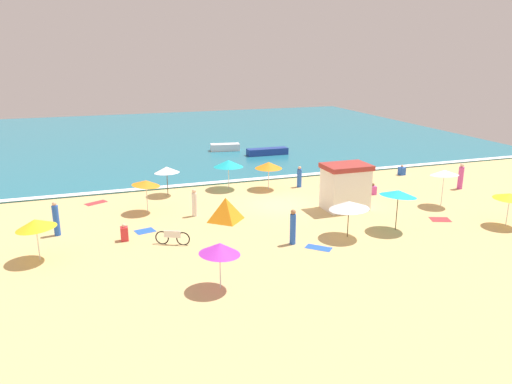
% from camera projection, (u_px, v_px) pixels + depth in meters
% --- Properties ---
extents(ground_plane, '(60.00, 60.00, 0.00)m').
position_uv_depth(ground_plane, '(278.00, 205.00, 31.40)').
color(ground_plane, '#D8B775').
extents(ocean_water, '(60.00, 44.00, 0.10)m').
position_uv_depth(ocean_water, '(189.00, 135.00, 56.82)').
color(ocean_water, teal).
rests_on(ocean_water, ground_plane).
extents(wave_breaker_foam, '(57.00, 0.70, 0.01)m').
position_uv_depth(wave_breaker_foam, '(247.00, 180.00, 37.09)').
color(wave_breaker_foam, white).
rests_on(wave_breaker_foam, ocean_water).
extents(lifeguard_cabana, '(2.80, 2.02, 2.84)m').
position_uv_depth(lifeguard_cabana, '(345.00, 186.00, 30.17)').
color(lifeguard_cabana, white).
rests_on(lifeguard_cabana, ground_plane).
extents(beach_umbrella_0, '(2.18, 2.18, 1.97)m').
position_uv_depth(beach_umbrella_0, '(269.00, 165.00, 34.46)').
color(beach_umbrella_0, silver).
rests_on(beach_umbrella_0, ground_plane).
extents(beach_umbrella_1, '(2.68, 2.67, 2.37)m').
position_uv_depth(beach_umbrella_1, '(398.00, 193.00, 26.41)').
color(beach_umbrella_1, '#4C3823').
rests_on(beach_umbrella_1, ground_plane).
extents(beach_umbrella_2, '(2.29, 2.27, 2.11)m').
position_uv_depth(beach_umbrella_2, '(35.00, 224.00, 22.57)').
color(beach_umbrella_2, silver).
rests_on(beach_umbrella_2, ground_plane).
extents(beach_umbrella_3, '(2.19, 2.20, 2.03)m').
position_uv_depth(beach_umbrella_3, '(167.00, 170.00, 32.99)').
color(beach_umbrella_3, '#4C3823').
rests_on(beach_umbrella_3, ground_plane).
extents(beach_umbrella_4, '(2.97, 2.97, 2.05)m').
position_uv_depth(beach_umbrella_4, '(349.00, 205.00, 25.49)').
color(beach_umbrella_4, '#4C3823').
rests_on(beach_umbrella_4, ground_plane).
extents(beach_umbrella_5, '(2.58, 2.59, 2.14)m').
position_uv_depth(beach_umbrella_5, '(228.00, 163.00, 34.47)').
color(beach_umbrella_5, silver).
rests_on(beach_umbrella_5, ground_plane).
extents(beach_umbrella_6, '(2.52, 2.52, 1.91)m').
position_uv_depth(beach_umbrella_6, '(510.00, 196.00, 27.14)').
color(beach_umbrella_6, silver).
rests_on(beach_umbrella_6, ground_plane).
extents(beach_umbrella_7, '(1.95, 1.93, 2.09)m').
position_uv_depth(beach_umbrella_7, '(146.00, 183.00, 29.43)').
color(beach_umbrella_7, silver).
rests_on(beach_umbrella_7, ground_plane).
extents(beach_umbrella_8, '(1.80, 1.77, 2.07)m').
position_uv_depth(beach_umbrella_8, '(220.00, 249.00, 19.87)').
color(beach_umbrella_8, silver).
rests_on(beach_umbrella_8, ground_plane).
extents(beach_umbrella_9, '(2.12, 2.13, 2.41)m').
position_uv_depth(beach_umbrella_9, '(444.00, 173.00, 30.61)').
color(beach_umbrella_9, silver).
rests_on(beach_umbrella_9, ground_plane).
extents(beach_tent, '(1.76, 1.71, 1.38)m').
position_uv_depth(beach_tent, '(226.00, 209.00, 28.28)').
color(beach_tent, orange).
rests_on(beach_tent, ground_plane).
extents(parked_bicycle, '(1.65, 0.87, 0.76)m').
position_uv_depth(parked_bicycle, '(172.00, 237.00, 24.86)').
color(parked_bicycle, black).
rests_on(parked_bicycle, ground_plane).
extents(beachgoer_0, '(0.44, 0.44, 1.87)m').
position_uv_depth(beachgoer_0, '(56.00, 220.00, 25.95)').
color(beachgoer_0, blue).
rests_on(beachgoer_0, ground_plane).
extents(beachgoer_1, '(0.33, 0.33, 1.85)m').
position_uv_depth(beachgoer_1, '(293.00, 227.00, 24.77)').
color(beachgoer_1, blue).
rests_on(beachgoer_1, ground_plane).
extents(beachgoer_2, '(0.42, 0.42, 1.53)m').
position_uv_depth(beachgoer_2, '(299.00, 177.00, 35.27)').
color(beachgoer_2, blue).
rests_on(beachgoer_2, ground_plane).
extents(beachgoer_3, '(0.42, 0.42, 1.67)m').
position_uv_depth(beachgoer_3, '(194.00, 203.00, 29.01)').
color(beachgoer_3, white).
rests_on(beachgoer_3, ground_plane).
extents(beachgoer_4, '(0.50, 0.50, 1.86)m').
position_uv_depth(beachgoer_4, '(461.00, 177.00, 34.77)').
color(beachgoer_4, '#D84CA5').
rests_on(beachgoer_4, ground_plane).
extents(beachgoer_5, '(0.40, 0.40, 0.94)m').
position_uv_depth(beachgoer_5, '(124.00, 233.00, 25.35)').
color(beachgoer_5, red).
rests_on(beachgoer_5, ground_plane).
extents(beachgoer_6, '(0.50, 0.50, 0.79)m').
position_uv_depth(beachgoer_6, '(373.00, 190.00, 33.59)').
color(beachgoer_6, '#D84CA5').
rests_on(beachgoer_6, ground_plane).
extents(beachgoer_7, '(0.51, 0.51, 0.82)m').
position_uv_depth(beachgoer_7, '(402.00, 171.00, 38.81)').
color(beachgoer_7, blue).
rests_on(beachgoer_7, ground_plane).
extents(beach_towel_0, '(1.36, 1.34, 0.01)m').
position_uv_depth(beach_towel_0, '(319.00, 248.00, 24.50)').
color(beach_towel_0, blue).
rests_on(beach_towel_0, ground_plane).
extents(beach_towel_1, '(1.19, 1.03, 0.01)m').
position_uv_depth(beach_towel_1, '(145.00, 231.00, 26.78)').
color(beach_towel_1, blue).
rests_on(beach_towel_1, ground_plane).
extents(beach_towel_2, '(1.35, 1.20, 0.01)m').
position_uv_depth(beach_towel_2, '(440.00, 219.00, 28.61)').
color(beach_towel_2, red).
rests_on(beach_towel_2, ground_plane).
extents(beach_towel_3, '(1.53, 1.20, 0.01)m').
position_uv_depth(beach_towel_3, '(96.00, 203.00, 31.73)').
color(beach_towel_3, red).
rests_on(beach_towel_3, ground_plane).
extents(small_boat_0, '(3.88, 1.09, 0.62)m').
position_uv_depth(small_boat_0, '(267.00, 152.00, 45.85)').
color(small_boat_0, navy).
rests_on(small_boat_0, ocean_water).
extents(small_boat_1, '(2.92, 1.44, 0.67)m').
position_uv_depth(small_boat_1, '(225.00, 147.00, 47.75)').
color(small_boat_1, white).
rests_on(small_boat_1, ocean_water).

